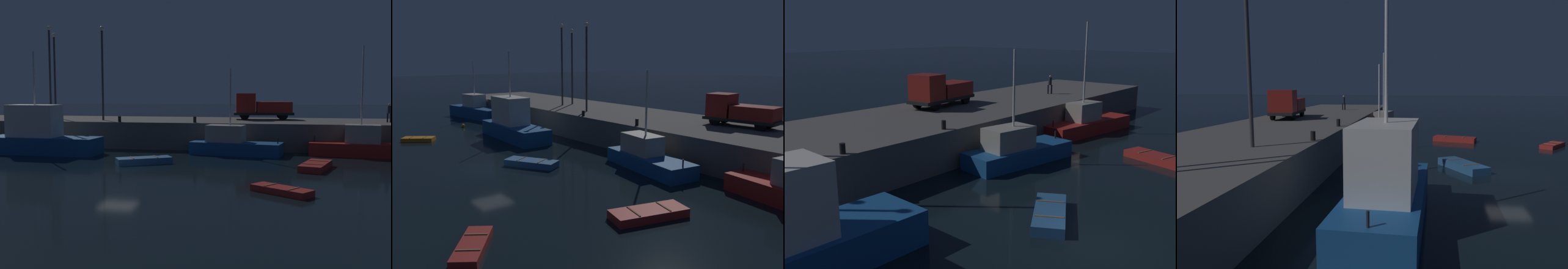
% 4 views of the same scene
% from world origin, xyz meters
% --- Properties ---
extents(ground_plane, '(320.00, 320.00, 0.00)m').
position_xyz_m(ground_plane, '(0.00, 0.00, 0.00)').
color(ground_plane, black).
extents(pier_quay, '(63.10, 9.92, 2.44)m').
position_xyz_m(pier_quay, '(0.00, 15.88, 1.22)').
color(pier_quay, '#5B5956').
rests_on(pier_quay, ground).
extents(fishing_trawler_red, '(9.35, 3.79, 8.84)m').
position_xyz_m(fishing_trawler_red, '(17.61, 9.66, 0.82)').
color(fishing_trawler_red, red).
rests_on(fishing_trawler_red, ground).
extents(fishing_boat_white, '(7.77, 3.63, 7.09)m').
position_xyz_m(fishing_boat_white, '(6.93, 8.88, 0.88)').
color(fishing_boat_white, '#195193').
rests_on(fishing_boat_white, ground).
extents(fishing_boat_orange, '(9.67, 3.25, 8.52)m').
position_xyz_m(fishing_boat_orange, '(-9.08, 6.69, 1.51)').
color(fishing_boat_orange, '#195193').
rests_on(fishing_boat_orange, ground).
extents(dinghy_orange_near, '(4.11, 3.13, 0.51)m').
position_xyz_m(dinghy_orange_near, '(1.06, 2.73, 0.24)').
color(dinghy_orange_near, '#2D6099').
rests_on(dinghy_orange_near, ground).
extents(rowboat_white_mid, '(3.30, 2.83, 0.39)m').
position_xyz_m(rowboat_white_mid, '(10.87, -5.96, 0.17)').
color(rowboat_white_mid, '#B22823').
rests_on(rowboat_white_mid, ground).
extents(rowboat_blue_far, '(2.55, 4.19, 0.48)m').
position_xyz_m(rowboat_blue_far, '(13.14, 2.32, 0.22)').
color(rowboat_blue_far, '#B22823').
rests_on(rowboat_blue_far, ground).
extents(lamp_post_central, '(0.44, 0.44, 8.94)m').
position_xyz_m(lamp_post_central, '(-6.14, 13.71, 7.60)').
color(lamp_post_central, '#38383D').
rests_on(lamp_post_central, pier_quay).
extents(utility_truck, '(6.05, 2.78, 2.58)m').
position_xyz_m(utility_truck, '(8.78, 17.53, 3.68)').
color(utility_truck, black).
rests_on(utility_truck, pier_quay).
extents(dockworker, '(0.44, 0.44, 1.72)m').
position_xyz_m(dockworker, '(20.35, 14.86, 3.42)').
color(dockworker, black).
rests_on(dockworker, pier_quay).
extents(bollard_west, '(0.28, 0.28, 0.52)m').
position_xyz_m(bollard_west, '(-3.69, 11.35, 2.70)').
color(bollard_west, black).
rests_on(bollard_west, pier_quay).
extents(bollard_central, '(0.28, 0.28, 0.54)m').
position_xyz_m(bollard_central, '(3.24, 11.54, 2.71)').
color(bollard_central, black).
rests_on(bollard_central, pier_quay).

